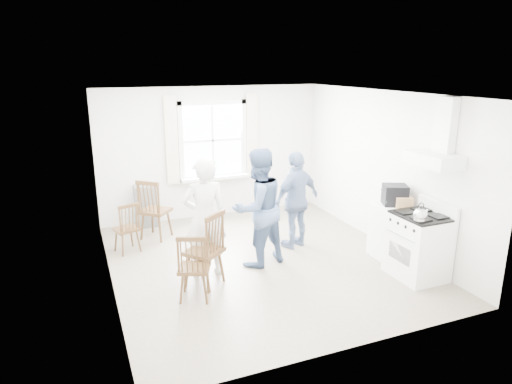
% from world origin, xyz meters
% --- Properties ---
extents(room_shell, '(4.62, 5.12, 2.64)m').
position_xyz_m(room_shell, '(0.00, 0.00, 1.30)').
color(room_shell, gray).
rests_on(room_shell, ground).
extents(window_assembly, '(1.88, 0.24, 1.70)m').
position_xyz_m(window_assembly, '(0.00, 2.45, 1.46)').
color(window_assembly, white).
rests_on(window_assembly, room_shell).
extents(range_hood, '(0.45, 0.76, 0.94)m').
position_xyz_m(range_hood, '(2.07, -1.35, 1.90)').
color(range_hood, white).
rests_on(range_hood, room_shell).
extents(shelf_unit, '(0.40, 0.30, 0.80)m').
position_xyz_m(shelf_unit, '(-1.40, 2.33, 0.40)').
color(shelf_unit, slate).
rests_on(shelf_unit, ground).
extents(gas_stove, '(0.68, 0.76, 1.12)m').
position_xyz_m(gas_stove, '(1.91, -1.35, 0.48)').
color(gas_stove, white).
rests_on(gas_stove, ground).
extents(kettle, '(0.19, 0.19, 0.27)m').
position_xyz_m(kettle, '(1.69, -1.56, 1.04)').
color(kettle, silver).
rests_on(kettle, gas_stove).
extents(low_cabinet, '(0.50, 0.55, 0.90)m').
position_xyz_m(low_cabinet, '(1.98, -0.65, 0.45)').
color(low_cabinet, white).
rests_on(low_cabinet, ground).
extents(stereo_stack, '(0.45, 0.44, 0.32)m').
position_xyz_m(stereo_stack, '(1.97, -0.68, 1.06)').
color(stereo_stack, black).
rests_on(stereo_stack, low_cabinet).
extents(cardboard_box, '(0.30, 0.26, 0.16)m').
position_xyz_m(cardboard_box, '(2.01, -0.84, 0.98)').
color(cardboard_box, '#AB8252').
rests_on(cardboard_box, low_cabinet).
extents(windsor_chair_a, '(0.46, 0.45, 0.86)m').
position_xyz_m(windsor_chair_a, '(-1.87, 1.09, 0.53)').
color(windsor_chair_a, '#402814').
rests_on(windsor_chair_a, ground).
extents(windsor_chair_b, '(0.52, 0.51, 0.94)m').
position_xyz_m(windsor_chair_b, '(-1.30, -0.86, 0.58)').
color(windsor_chair_b, '#402814').
rests_on(windsor_chair_b, ground).
extents(windsor_chair_c, '(0.64, 0.64, 1.09)m').
position_xyz_m(windsor_chair_c, '(-0.96, -0.52, 0.67)').
color(windsor_chair_c, '#402814').
rests_on(windsor_chair_c, ground).
extents(person_left, '(0.67, 0.67, 1.76)m').
position_xyz_m(person_left, '(-0.93, -0.13, 0.88)').
color(person_left, silver).
rests_on(person_left, ground).
extents(person_mid, '(1.09, 1.09, 1.82)m').
position_xyz_m(person_mid, '(-0.07, -0.07, 0.91)').
color(person_mid, '#475D85').
rests_on(person_mid, ground).
extents(person_right, '(1.23, 1.23, 1.65)m').
position_xyz_m(person_right, '(0.79, 0.34, 0.82)').
color(person_right, navy).
rests_on(person_right, ground).
extents(potted_plant, '(0.21, 0.21, 0.33)m').
position_xyz_m(potted_plant, '(-0.03, 2.36, 1.02)').
color(potted_plant, '#2E6938').
rests_on(potted_plant, window_assembly).
extents(windsor_chair_d, '(0.64, 0.64, 1.10)m').
position_xyz_m(windsor_chair_d, '(-1.42, 1.55, 0.67)').
color(windsor_chair_d, '#402814').
rests_on(windsor_chair_d, ground).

